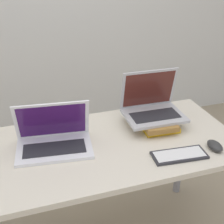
{
  "coord_description": "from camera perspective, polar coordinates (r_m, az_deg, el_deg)",
  "views": [
    {
      "loc": [
        -0.37,
        -0.95,
        1.62
      ],
      "look_at": [
        0.05,
        0.35,
        0.91
      ],
      "focal_mm": 50.0,
      "sensor_mm": 36.0,
      "label": 1
    }
  ],
  "objects": [
    {
      "name": "laptop_on_books",
      "position": [
        1.78,
        7.36,
        1.01
      ],
      "size": [
        0.33,
        0.25,
        0.25
      ],
      "color": "#B2B2B7",
      "rests_on": "book_stack"
    },
    {
      "name": "wireless_keyboard",
      "position": [
        1.56,
        12.21,
        -7.69
      ],
      "size": [
        0.27,
        0.13,
        0.01
      ],
      "color": "#28282D",
      "rests_on": "desk"
    },
    {
      "name": "desk",
      "position": [
        1.66,
        -1.69,
        -8.36
      ],
      "size": [
        1.44,
        0.7,
        0.73
      ],
      "color": "beige",
      "rests_on": "ground_plane"
    },
    {
      "name": "book_stack",
      "position": [
        1.78,
        7.99,
        -1.7
      ],
      "size": [
        0.21,
        0.29,
        0.05
      ],
      "color": "gold",
      "rests_on": "desk"
    },
    {
      "name": "laptop_left",
      "position": [
        1.6,
        -10.61,
        -4.85
      ],
      "size": [
        0.4,
        0.29,
        0.24
      ],
      "color": "silver",
      "rests_on": "desk"
    },
    {
      "name": "mouse",
      "position": [
        1.65,
        18.29,
        -5.87
      ],
      "size": [
        0.06,
        0.1,
        0.04
      ],
      "color": "#2D2D2D",
      "rests_on": "desk"
    }
  ]
}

